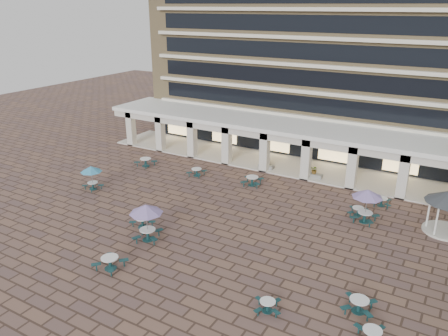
{
  "coord_description": "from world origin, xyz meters",
  "views": [
    {
      "loc": [
        14.56,
        -24.14,
        15.34
      ],
      "look_at": [
        -1.2,
        3.0,
        3.53
      ],
      "focal_mm": 35.0,
      "sensor_mm": 36.0,
      "label": 1
    }
  ],
  "objects": [
    {
      "name": "picnic_table_0",
      "position": [
        -4.94,
        -2.48,
        0.41
      ],
      "size": [
        1.75,
        1.75,
        0.68
      ],
      "rotation": [
        0.0,
        0.0,
        -0.23
      ],
      "color": "#164242",
      "rests_on": "ground"
    },
    {
      "name": "picnic_table_4",
      "position": [
        -13.23,
        0.69,
        1.83
      ],
      "size": [
        1.87,
        1.87,
        2.15
      ],
      "rotation": [
        0.0,
        0.0,
        -0.19
      ],
      "color": "#164242",
      "rests_on": "ground"
    },
    {
      "name": "picnic_table_3",
      "position": [
        11.17,
        -4.07,
        0.46
      ],
      "size": [
        1.8,
        1.8,
        0.77
      ],
      "rotation": [
        0.0,
        0.0,
        0.05
      ],
      "color": "#164242",
      "rests_on": "ground"
    },
    {
      "name": "picnic_table_9",
      "position": [
        -1.5,
        8.58,
        0.49
      ],
      "size": [
        2.1,
        2.1,
        0.83
      ],
      "rotation": [
        0.0,
        0.0,
        0.2
      ],
      "color": "#164242",
      "rests_on": "ground"
    },
    {
      "name": "picnic_table_11",
      "position": [
        8.99,
        6.45,
        2.24
      ],
      "size": [
        2.28,
        2.28,
        2.63
      ],
      "rotation": [
        0.0,
        0.0,
        -0.11
      ],
      "color": "#164242",
      "rests_on": "ground"
    },
    {
      "name": "picnic_table_6",
      "position": [
        -3.35,
        -3.8,
        2.27
      ],
      "size": [
        2.32,
        2.32,
        2.68
      ],
      "rotation": [
        0.0,
        0.0,
        0.39
      ],
      "color": "#164242",
      "rests_on": "ground"
    },
    {
      "name": "picnic_table_13",
      "position": [
        9.49,
        10.0,
        0.41
      ],
      "size": [
        1.69,
        1.69,
        0.69
      ],
      "rotation": [
        0.0,
        0.0,
        0.14
      ],
      "color": "#164242",
      "rests_on": "ground"
    },
    {
      "name": "planter_right",
      "position": [
        2.81,
        12.9,
        0.53
      ],
      "size": [
        1.5,
        0.66,
        1.29
      ],
      "color": "gray",
      "rests_on": "ground"
    },
    {
      "name": "planter_left",
      "position": [
        -2.14,
        12.9,
        0.51
      ],
      "size": [
        1.5,
        0.62,
        1.27
      ],
      "color": "gray",
      "rests_on": "ground"
    },
    {
      "name": "picnic_table_2",
      "position": [
        6.98,
        -6.47,
        0.38
      ],
      "size": [
        1.74,
        1.74,
        0.64
      ],
      "rotation": [
        0.0,
        0.0,
        0.38
      ],
      "color": "#164242",
      "rests_on": "ground"
    },
    {
      "name": "picnic_table_7",
      "position": [
        12.28,
        -5.99,
        0.42
      ],
      "size": [
        1.93,
        1.93,
        0.71
      ],
      "rotation": [
        0.0,
        0.0,
        0.42
      ],
      "color": "#164242",
      "rests_on": "ground"
    },
    {
      "name": "picnic_table_12",
      "position": [
        -7.12,
        8.01,
        0.43
      ],
      "size": [
        1.71,
        1.71,
        0.72
      ],
      "rotation": [
        0.0,
        0.0,
        0.08
      ],
      "color": "#164242",
      "rests_on": "ground"
    },
    {
      "name": "picnic_table_8",
      "position": [
        -13.03,
        7.64,
        0.49
      ],
      "size": [
        1.95,
        1.95,
        0.82
      ],
      "rotation": [
        0.0,
        0.0,
        -0.08
      ],
      "color": "#164242",
      "rests_on": "ground"
    },
    {
      "name": "picnic_table_10",
      "position": [
        8.28,
        7.3,
        0.4
      ],
      "size": [
        1.61,
        1.61,
        0.67
      ],
      "rotation": [
        0.0,
        0.0,
        0.11
      ],
      "color": "#164242",
      "rests_on": "ground"
    },
    {
      "name": "retail_arcade",
      "position": [
        0.0,
        14.8,
        3.0
      ],
      "size": [
        42.0,
        6.6,
        4.4
      ],
      "color": "white",
      "rests_on": "ground"
    },
    {
      "name": "apartment_building",
      "position": [
        0.0,
        25.47,
        12.6
      ],
      "size": [
        40.0,
        15.5,
        25.2
      ],
      "color": "#A2885B",
      "rests_on": "ground"
    },
    {
      "name": "picnic_table_5",
      "position": [
        -3.1,
        -7.71,
        0.48
      ],
      "size": [
        1.84,
        1.84,
        0.8
      ],
      "rotation": [
        0.0,
        0.0,
        0.03
      ],
      "color": "#164242",
      "rests_on": "ground"
    },
    {
      "name": "ground",
      "position": [
        0.0,
        0.0,
        0.0
      ],
      "size": [
        120.0,
        120.0,
        0.0
      ],
      "primitive_type": "plane",
      "color": "brown",
      "rests_on": "ground"
    }
  ]
}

